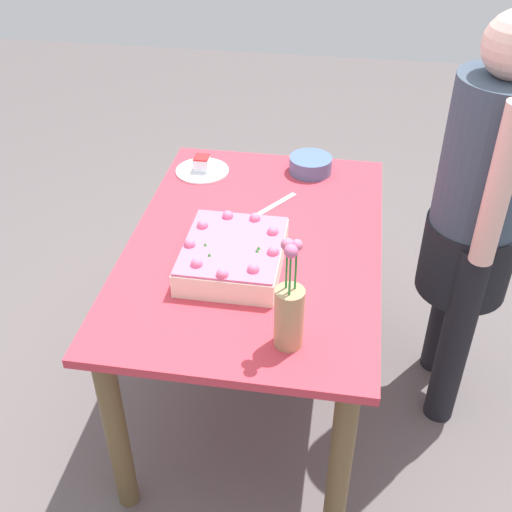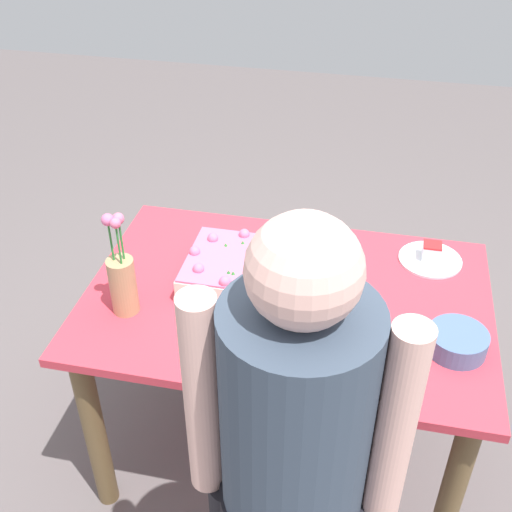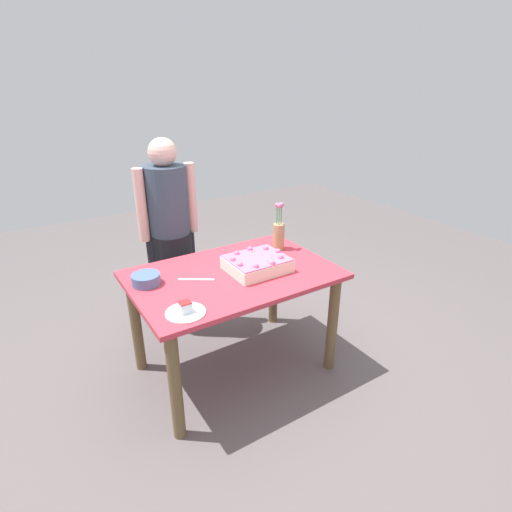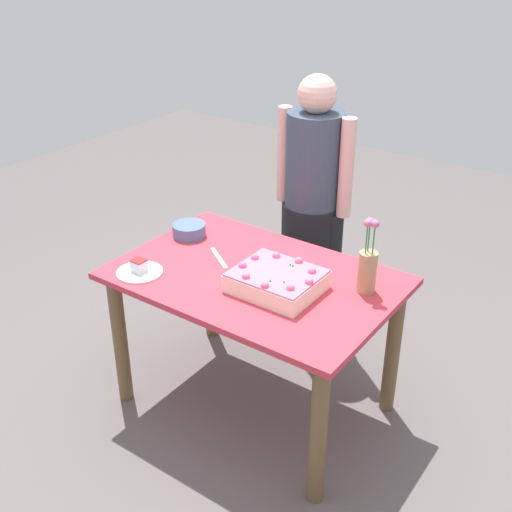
{
  "view_description": "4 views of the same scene",
  "coord_description": "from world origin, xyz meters",
  "views": [
    {
      "loc": [
        1.75,
        0.29,
        1.98
      ],
      "look_at": [
        0.12,
        0.02,
        0.76
      ],
      "focal_mm": 45.0,
      "sensor_mm": 36.0,
      "label": 1
    },
    {
      "loc": [
        -0.23,
        1.54,
        2.02
      ],
      "look_at": [
        0.11,
        -0.06,
        0.83
      ],
      "focal_mm": 45.0,
      "sensor_mm": 36.0,
      "label": 2
    },
    {
      "loc": [
        -1.08,
        -1.98,
        1.84
      ],
      "look_at": [
        0.11,
        -0.1,
        0.86
      ],
      "focal_mm": 28.0,
      "sensor_mm": 36.0,
      "label": 3
    },
    {
      "loc": [
        1.46,
        -2.05,
        2.16
      ],
      "look_at": [
        0.03,
        -0.03,
        0.85
      ],
      "focal_mm": 45.0,
      "sensor_mm": 36.0,
      "label": 4
    }
  ],
  "objects": [
    {
      "name": "person_standing",
      "position": [
        -0.13,
        0.72,
        0.85
      ],
      "size": [
        0.45,
        0.31,
        1.49
      ],
      "rotation": [
        0.0,
        0.0,
        -1.57
      ],
      "color": "black",
      "rests_on": "ground_plane"
    },
    {
      "name": "ground_plane",
      "position": [
        0.0,
        0.0,
        0.0
      ],
      "size": [
        8.0,
        8.0,
        0.0
      ],
      "primitive_type": "plane",
      "color": "#5F5656"
    },
    {
      "name": "serving_plate_with_slice",
      "position": [
        -0.44,
        -0.28,
        0.75
      ],
      "size": [
        0.21,
        0.21,
        0.07
      ],
      "color": "white",
      "rests_on": "dining_table"
    },
    {
      "name": "flower_vase",
      "position": [
        0.47,
        0.17,
        0.85
      ],
      "size": [
        0.08,
        0.08,
        0.34
      ],
      "color": "tan",
      "rests_on": "dining_table"
    },
    {
      "name": "fruit_bowl",
      "position": [
        -0.51,
        0.14,
        0.77
      ],
      "size": [
        0.17,
        0.17,
        0.06
      ],
      "primitive_type": "cylinder",
      "color": "#4D6894",
      "rests_on": "dining_table"
    },
    {
      "name": "cake_knife",
      "position": [
        -0.24,
        0.04,
        0.74
      ],
      "size": [
        0.19,
        0.14,
        0.0
      ],
      "primitive_type": "cube",
      "rotation": [
        0.0,
        0.0,
        5.69
      ],
      "color": "silver",
      "rests_on": "dining_table"
    },
    {
      "name": "dining_table",
      "position": [
        0.0,
        0.0,
        0.61
      ],
      "size": [
        1.26,
        0.84,
        0.73
      ],
      "color": "#C93544",
      "rests_on": "ground_plane"
    },
    {
      "name": "sheet_cake",
      "position": [
        0.15,
        -0.05,
        0.78
      ],
      "size": [
        0.37,
        0.31,
        0.11
      ],
      "color": "white",
      "rests_on": "dining_table"
    }
  ]
}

